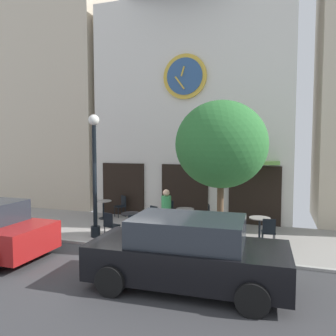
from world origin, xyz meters
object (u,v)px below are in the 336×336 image
object	(u,v)px
cafe_chair_near_tree	(133,225)
parked_car_black	(188,253)
cafe_table_rightmost	(260,224)
cafe_chair_by_entrance	(269,230)
cafe_table_center_left	(103,206)
pedestrian_green	(166,214)
cafe_chair_mid_row	(110,224)
cafe_table_center	(185,215)
cafe_chair_under_awning	(171,211)
cafe_table_near_curb	(206,221)
cafe_chair_curbside	(152,217)
cafe_table_near_door	(131,220)
street_tree	(221,145)
cafe_chair_outer	(122,204)
street_lamp	(95,175)
cafe_chair_right_end	(206,215)

from	to	relation	value
cafe_chair_near_tree	parked_car_black	size ratio (longest dim) A/B	0.21
cafe_table_rightmost	cafe_chair_by_entrance	bearing A→B (deg)	-67.88
cafe_table_center_left	pedestrian_green	xyz separation A→B (m)	(3.51, -2.05, 0.33)
cafe_chair_by_entrance	cafe_chair_mid_row	world-z (taller)	same
cafe_table_center	cafe_chair_under_awning	size ratio (longest dim) A/B	0.82
cafe_table_center	cafe_table_near_curb	bearing A→B (deg)	-34.25
cafe_chair_curbside	pedestrian_green	bearing A→B (deg)	-45.44
cafe_table_near_door	cafe_chair_under_awning	world-z (taller)	cafe_chair_under_awning
cafe_chair_near_tree	cafe_chair_mid_row	size ratio (longest dim) A/B	1.00
street_tree	cafe_chair_outer	world-z (taller)	street_tree
cafe_chair_near_tree	pedestrian_green	world-z (taller)	pedestrian_green
street_lamp	pedestrian_green	distance (m)	2.72
cafe_table_center	cafe_chair_curbside	xyz separation A→B (m)	(-1.03, -0.76, 0.02)
cafe_chair_outer	cafe_chair_mid_row	world-z (taller)	same
cafe_chair_curbside	cafe_chair_under_awning	world-z (taller)	same
cafe_table_center_left	street_tree	bearing A→B (deg)	-23.41
cafe_table_near_door	cafe_chair_by_entrance	size ratio (longest dim) A/B	0.83
street_lamp	cafe_chair_by_entrance	bearing A→B (deg)	6.76
pedestrian_green	cafe_table_near_curb	bearing A→B (deg)	40.84
cafe_chair_by_entrance	street_lamp	bearing A→B (deg)	-173.24
cafe_table_near_door	cafe_chair_curbside	distance (m)	0.85
cafe_table_center	cafe_table_rightmost	xyz separation A→B (m)	(2.73, -0.65, 0.00)
cafe_table_near_door	cafe_chair_by_entrance	world-z (taller)	cafe_chair_by_entrance
cafe_chair_near_tree	parked_car_black	xyz separation A→B (m)	(2.54, -2.67, 0.23)
cafe_table_near_door	parked_car_black	xyz separation A→B (m)	(2.93, -3.36, 0.22)
cafe_table_near_curb	cafe_chair_outer	size ratio (longest dim) A/B	0.82
cafe_table_rightmost	cafe_chair_mid_row	distance (m)	4.91
cafe_table_center_left	cafe_chair_curbside	bearing A→B (deg)	-23.92
cafe_chair_under_awning	cafe_chair_outer	bearing A→B (deg)	165.86
cafe_chair_curbside	cafe_table_center	bearing A→B (deg)	36.41
cafe_table_center	parked_car_black	xyz separation A→B (m)	(1.42, -4.82, 0.25)
cafe_table_near_door	cafe_chair_curbside	size ratio (longest dim) A/B	0.83
cafe_table_center_left	cafe_chair_curbside	xyz separation A→B (m)	(2.66, -1.18, -0.01)
cafe_chair_mid_row	parked_car_black	size ratio (longest dim) A/B	0.21
cafe_chair_curbside	street_lamp	bearing A→B (deg)	-139.63
cafe_chair_under_awning	cafe_chair_by_entrance	distance (m)	4.13
pedestrian_green	parked_car_black	bearing A→B (deg)	-63.44
cafe_table_near_curb	cafe_chair_under_awning	size ratio (longest dim) A/B	0.82
cafe_chair_curbside	street_tree	bearing A→B (deg)	-22.90
cafe_chair_near_tree	street_tree	bearing A→B (deg)	5.58
cafe_chair_by_entrance	cafe_chair_mid_row	bearing A→B (deg)	-170.85
cafe_table_near_door	pedestrian_green	distance (m)	1.38
cafe_chair_curbside	cafe_chair_right_end	bearing A→B (deg)	27.69
cafe_table_center	cafe_chair_by_entrance	world-z (taller)	cafe_chair_by_entrance
cafe_table_center_left	cafe_table_center	bearing A→B (deg)	-6.50
cafe_chair_outer	cafe_chair_right_end	bearing A→B (deg)	-12.32
cafe_chair_near_tree	pedestrian_green	size ratio (longest dim) A/B	0.54
cafe_table_near_door	cafe_chair_outer	bearing A→B (deg)	123.20
street_lamp	cafe_chair_right_end	world-z (taller)	street_lamp
cafe_table_center_left	cafe_table_rightmost	world-z (taller)	cafe_table_center_left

